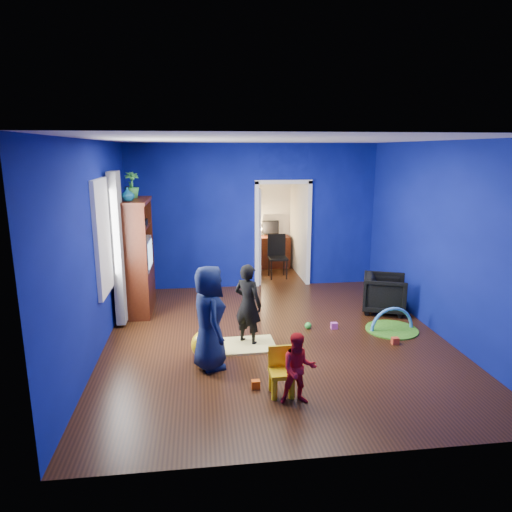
{
  "coord_description": "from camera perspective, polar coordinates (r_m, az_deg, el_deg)",
  "views": [
    {
      "loc": [
        -1.09,
        -6.31,
        2.76
      ],
      "look_at": [
        -0.25,
        0.4,
        1.19
      ],
      "focal_mm": 32.0,
      "sensor_mm": 36.0,
      "label": 1
    }
  ],
  "objects": [
    {
      "name": "floor",
      "position": [
        6.98,
        2.47,
        -10.23
      ],
      "size": [
        5.0,
        5.5,
        0.01
      ],
      "primitive_type": "cube",
      "color": "black",
      "rests_on": "ground"
    },
    {
      "name": "ceiling",
      "position": [
        6.41,
        2.73,
        14.33
      ],
      "size": [
        5.0,
        5.5,
        0.01
      ],
      "primitive_type": "cube",
      "color": "white",
      "rests_on": "wall_back"
    },
    {
      "name": "wall_back",
      "position": [
        9.22,
        -0.29,
        4.94
      ],
      "size": [
        5.0,
        0.02,
        2.9
      ],
      "primitive_type": "cube",
      "color": "navy",
      "rests_on": "floor"
    },
    {
      "name": "wall_front",
      "position": [
        3.95,
        9.34,
        -6.49
      ],
      "size": [
        5.0,
        0.02,
        2.9
      ],
      "primitive_type": "cube",
      "color": "navy",
      "rests_on": "floor"
    },
    {
      "name": "wall_left",
      "position": [
        6.6,
        -19.34,
        0.9
      ],
      "size": [
        0.02,
        5.5,
        2.9
      ],
      "primitive_type": "cube",
      "color": "navy",
      "rests_on": "floor"
    },
    {
      "name": "wall_right",
      "position": [
        7.38,
        22.12,
        1.9
      ],
      "size": [
        0.02,
        5.5,
        2.9
      ],
      "primitive_type": "cube",
      "color": "navy",
      "rests_on": "floor"
    },
    {
      "name": "alcove",
      "position": [
        10.19,
        2.48,
        4.57
      ],
      "size": [
        1.0,
        1.75,
        2.5
      ],
      "primitive_type": null,
      "color": "silver",
      "rests_on": "floor"
    },
    {
      "name": "armchair",
      "position": [
        8.26,
        15.78,
        -4.53
      ],
      "size": [
        0.93,
        0.91,
        0.66
      ],
      "primitive_type": "imported",
      "rotation": [
        0.0,
        0.0,
        1.2
      ],
      "color": "black",
      "rests_on": "floor"
    },
    {
      "name": "child_black",
      "position": [
        6.59,
        -1.01,
        -6.07
      ],
      "size": [
        0.52,
        0.5,
        1.2
      ],
      "primitive_type": "imported",
      "rotation": [
        0.0,
        0.0,
        2.46
      ],
      "color": "black",
      "rests_on": "floor"
    },
    {
      "name": "child_navy",
      "position": [
        5.89,
        -5.87,
        -7.66
      ],
      "size": [
        0.56,
        0.74,
        1.36
      ],
      "primitive_type": "imported",
      "rotation": [
        0.0,
        0.0,
        1.77
      ],
      "color": "black",
      "rests_on": "floor"
    },
    {
      "name": "toddler_red",
      "position": [
        5.19,
        5.34,
        -13.87
      ],
      "size": [
        0.41,
        0.33,
        0.82
      ],
      "primitive_type": "imported",
      "rotation": [
        0.0,
        0.0,
        -0.04
      ],
      "color": "red",
      "rests_on": "floor"
    },
    {
      "name": "vase",
      "position": [
        7.63,
        -15.77,
        7.43
      ],
      "size": [
        0.22,
        0.22,
        0.22
      ],
      "primitive_type": "imported",
      "rotation": [
        0.0,
        0.0,
        -0.06
      ],
      "color": "#0C5366",
      "rests_on": "tv_armoire"
    },
    {
      "name": "potted_plant",
      "position": [
        8.14,
        -15.29,
        8.57
      ],
      "size": [
        0.32,
        0.32,
        0.44
      ],
      "primitive_type": "imported",
      "rotation": [
        0.0,
        0.0,
        0.39
      ],
      "color": "green",
      "rests_on": "tv_armoire"
    },
    {
      "name": "tv_armoire",
      "position": [
        8.1,
        -14.99,
        -0.05
      ],
      "size": [
        0.58,
        1.14,
        1.96
      ],
      "primitive_type": "cube",
      "color": "#3E190A",
      "rests_on": "floor"
    },
    {
      "name": "crt_tv",
      "position": [
        8.08,
        -14.73,
        0.23
      ],
      "size": [
        0.46,
        0.7,
        0.54
      ],
      "primitive_type": "cube",
      "color": "silver",
      "rests_on": "tv_armoire"
    },
    {
      "name": "yellow_blanket",
      "position": [
        6.71,
        -0.9,
        -11.06
      ],
      "size": [
        0.77,
        0.63,
        0.03
      ],
      "primitive_type": "cube",
      "rotation": [
        0.0,
        0.0,
        0.04
      ],
      "color": "#F2E07A",
      "rests_on": "floor"
    },
    {
      "name": "hopper_ball",
      "position": [
        6.31,
        -6.29,
        -10.94
      ],
      "size": [
        0.4,
        0.4,
        0.4
      ],
      "primitive_type": "sphere",
      "color": "yellow",
      "rests_on": "floor"
    },
    {
      "name": "kid_chair",
      "position": [
        5.41,
        3.24,
        -14.56
      ],
      "size": [
        0.29,
        0.29,
        0.5
      ],
      "primitive_type": "cube",
      "rotation": [
        0.0,
        0.0,
        0.03
      ],
      "color": "yellow",
      "rests_on": "floor"
    },
    {
      "name": "play_mat",
      "position": [
        7.56,
        16.6,
        -8.8
      ],
      "size": [
        0.81,
        0.81,
        0.02
      ],
      "primitive_type": "cylinder",
      "color": "#308F20",
      "rests_on": "floor"
    },
    {
      "name": "toy_arch",
      "position": [
        7.56,
        16.6,
        -8.74
      ],
      "size": [
        0.73,
        0.12,
        0.73
      ],
      "primitive_type": "torus",
      "rotation": [
        1.57,
        0.0,
        0.1
      ],
      "color": "#3F8CD8",
      "rests_on": "floor"
    },
    {
      "name": "window_left",
      "position": [
        6.91,
        -18.69,
        2.32
      ],
      "size": [
        0.03,
        0.95,
        1.55
      ],
      "primitive_type": "cube",
      "color": "white",
      "rests_on": "wall_left"
    },
    {
      "name": "curtain",
      "position": [
        7.48,
        -16.85,
        0.88
      ],
      "size": [
        0.14,
        0.42,
        2.4
      ],
      "primitive_type": "cube",
      "color": "slate",
      "rests_on": "floor"
    },
    {
      "name": "doorway",
      "position": [
        9.38,
        3.36,
        2.57
      ],
      "size": [
        1.16,
        0.1,
        2.1
      ],
      "primitive_type": "cube",
      "color": "white",
      "rests_on": "floor"
    },
    {
      "name": "study_desk",
      "position": [
        10.97,
        1.89,
        0.54
      ],
      "size": [
        0.88,
        0.44,
        0.75
      ],
      "primitive_type": "cube",
      "color": "#3D140A",
      "rests_on": "floor"
    },
    {
      "name": "desk_monitor",
      "position": [
        10.97,
        1.81,
        3.61
      ],
      "size": [
        0.4,
        0.05,
        0.32
      ],
      "primitive_type": "cube",
      "color": "black",
      "rests_on": "study_desk"
    },
    {
      "name": "desk_lamp",
      "position": [
        10.88,
        0.4,
        3.42
      ],
      "size": [
        0.14,
        0.14,
        0.14
      ],
      "primitive_type": "sphere",
      "color": "#FFD88C",
      "rests_on": "study_desk"
    },
    {
      "name": "folding_chair",
      "position": [
        10.03,
        2.75,
        -0.17
      ],
      "size": [
        0.4,
        0.4,
        0.92
      ],
      "primitive_type": "cube",
      "color": "black",
      "rests_on": "floor"
    },
    {
      "name": "book_shelf",
      "position": [
        10.84,
        1.86,
        9.19
      ],
      "size": [
        0.88,
        0.24,
        0.04
      ],
      "primitive_type": "cube",
      "color": "white",
      "rests_on": "study_desk"
    },
    {
      "name": "toy_0",
      "position": [
        7.05,
        17.0,
        -10.1
      ],
      "size": [
        0.1,
        0.08,
        0.1
      ],
      "primitive_type": "cube",
      "color": "#E04825",
      "rests_on": "floor"
    },
    {
      "name": "toy_1",
      "position": [
        8.44,
        16.04,
        -6.11
      ],
      "size": [
        0.11,
        0.11,
        0.11
      ],
      "primitive_type": "sphere",
      "color": "blue",
      "rests_on": "floor"
    },
    {
      "name": "toy_2",
      "position": [
        5.62,
        -0.04,
        -15.75
      ],
      "size": [
        0.1,
        0.08,
        0.1
      ],
      "primitive_type": "cube",
      "color": "#E7510C",
      "rests_on": "floor"
    },
    {
      "name": "toy_3",
      "position": [
        7.34,
        6.53,
        -8.61
      ],
      "size": [
        0.11,
        0.11,
        0.11
      ],
      "primitive_type": "sphere",
      "color": "green",
      "rests_on": "floor"
    },
    {
      "name": "toy_4",
      "position": [
        7.4,
        9.73,
        -8.59
      ],
      "size": [
        0.1,
        0.08,
        0.1
      ],
      "primitive_type": "cube",
      "color": "#CA4BAE",
      "rests_on": "floor"
    },
    {
      "name": "toy_5",
      "position": [
        8.26,
        -5.7,
        -6.12
      ],
      "size": [
        0.1,
        0.08,
        0.1
      ],
      "primitive_type": "cube",
      "color": "green",
      "rests_on": "floor"
    }
  ]
}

